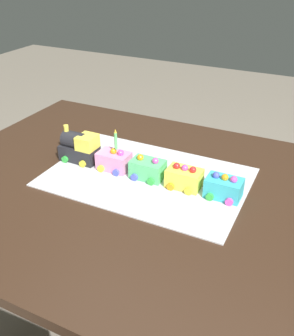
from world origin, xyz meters
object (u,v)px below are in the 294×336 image
object	(u,v)px
cake_car_caboose_bubblegum	(114,161)
cake_car_flatbed_lemon	(184,178)
cake_car_tanker_turquoise	(224,187)
dining_table	(151,218)
birthday_candle	(116,139)
cake_car_gondola_mint_green	(148,169)
cake_locomotive	(79,147)

from	to	relation	value
cake_car_caboose_bubblegum	cake_car_flatbed_lemon	world-z (taller)	same
cake_car_flatbed_lemon	cake_car_tanker_turquoise	world-z (taller)	same
dining_table	birthday_candle	distance (m)	0.26
cake_car_tanker_turquoise	birthday_candle	xyz separation A→B (m)	(-0.34, -0.00, 0.07)
cake_car_caboose_bubblegum	cake_car_tanker_turquoise	xyz separation A→B (m)	(0.35, 0.00, 0.00)
birthday_candle	dining_table	bearing A→B (deg)	-19.03
cake_car_tanker_turquoise	cake_car_caboose_bubblegum	bearing A→B (deg)	180.00
dining_table	cake_car_gondola_mint_green	bearing A→B (deg)	125.51
birthday_candle	cake_car_tanker_turquoise	bearing A→B (deg)	0.00
cake_car_gondola_mint_green	birthday_candle	world-z (taller)	birthday_candle
cake_locomotive	cake_car_caboose_bubblegum	distance (m)	0.13
cake_car_gondola_mint_green	cake_car_tanker_turquoise	distance (m)	0.24
cake_car_gondola_mint_green	cake_locomotive	bearing A→B (deg)	-180.00
dining_table	cake_locomotive	distance (m)	0.33
birthday_candle	cake_locomotive	bearing A→B (deg)	180.00
cake_car_caboose_bubblegum	cake_car_gondola_mint_green	xyz separation A→B (m)	(0.12, 0.00, 0.00)
dining_table	cake_car_gondola_mint_green	world-z (taller)	cake_car_gondola_mint_green
cake_car_caboose_bubblegum	cake_car_gondola_mint_green	world-z (taller)	same
cake_locomotive	cake_car_gondola_mint_green	bearing A→B (deg)	0.00
cake_locomotive	cake_car_gondola_mint_green	world-z (taller)	cake_locomotive
cake_car_caboose_bubblegum	cake_car_gondola_mint_green	size ratio (longest dim) A/B	1.00
birthday_candle	cake_car_caboose_bubblegum	bearing A→B (deg)	180.00
cake_car_tanker_turquoise	cake_car_flatbed_lemon	bearing A→B (deg)	180.00
birthday_candle	cake_car_gondola_mint_green	bearing A→B (deg)	0.00
cake_car_flatbed_lemon	cake_locomotive	bearing A→B (deg)	-180.00
dining_table	cake_car_gondola_mint_green	xyz separation A→B (m)	(-0.04, 0.05, 0.14)
cake_car_gondola_mint_green	birthday_candle	distance (m)	0.13
cake_car_tanker_turquoise	dining_table	bearing A→B (deg)	-166.12
cake_car_flatbed_lemon	cake_car_tanker_turquoise	bearing A→B (deg)	0.00
dining_table	birthday_candle	xyz separation A→B (m)	(-0.14, 0.05, 0.22)
cake_locomotive	cake_car_flatbed_lemon	distance (m)	0.37
dining_table	cake_car_caboose_bubblegum	xyz separation A→B (m)	(-0.15, 0.05, 0.14)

